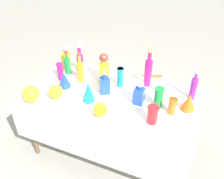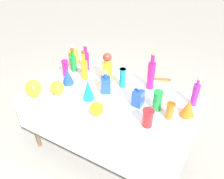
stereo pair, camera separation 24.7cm
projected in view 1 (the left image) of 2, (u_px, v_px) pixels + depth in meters
The scene contains 25 objects.
ground_plane at pixel (112, 148), 2.98m from camera, with size 40.00×40.00×0.00m, color gray.
display_table at pixel (110, 105), 2.54m from camera, with size 1.74×1.01×0.76m.
tall_bottle_0 at pixel (148, 71), 2.61m from camera, with size 0.08×0.08×0.43m.
tall_bottle_1 at pixel (67, 64), 2.84m from camera, with size 0.07×0.07×0.29m.
tall_bottle_2 at pixel (193, 87), 2.44m from camera, with size 0.06×0.06×0.33m.
tall_bottle_3 at pixel (80, 70), 2.70m from camera, with size 0.07×0.07×0.35m.
tall_bottle_4 at pixel (80, 60), 2.84m from camera, with size 0.07×0.07×0.36m.
square_decanter_0 at pixel (105, 84), 2.54m from camera, with size 0.13×0.13×0.27m.
square_decanter_1 at pixel (139, 94), 2.39m from camera, with size 0.10×0.10×0.27m.
square_decanter_2 at pixel (104, 69), 2.68m from camera, with size 0.15×0.15×0.34m.
square_decanter_3 at pixel (66, 59), 2.96m from camera, with size 0.10×0.10×0.27m.
slender_vase_0 at pixel (172, 106), 2.29m from camera, with size 0.09×0.09×0.16m.
slender_vase_1 at pixel (121, 77), 2.63m from camera, with size 0.07×0.07×0.22m.
slender_vase_2 at pixel (153, 114), 2.19m from camera, with size 0.11×0.11×0.17m.
slender_vase_3 at pixel (159, 97), 2.37m from camera, with size 0.09×0.09×0.21m.
slender_vase_4 at pixel (60, 71), 2.76m from camera, with size 0.08×0.08×0.19m.
fluted_vase_0 at pixel (189, 102), 2.33m from camera, with size 0.14×0.14×0.18m.
fluted_vase_1 at pixel (64, 79), 2.63m from camera, with size 0.13×0.13×0.18m.
fluted_vase_2 at pixel (88, 91), 2.42m from camera, with size 0.12×0.12×0.23m.
round_bowl_0 at pixel (100, 110), 2.26m from camera, with size 0.13×0.13×0.14m.
round_bowl_1 at pixel (56, 92), 2.48m from camera, with size 0.14×0.14×0.15m.
round_bowl_2 at pixel (31, 94), 2.43m from camera, with size 0.17×0.17×0.17m.
price_tag_left at pixel (78, 120), 2.24m from camera, with size 0.05×0.01×0.04m, color white.
price_tag_center at pixel (43, 110), 2.34m from camera, with size 0.06×0.01×0.04m, color white.
cardboard_box_behind_left at pixel (146, 93), 3.57m from camera, with size 0.49×0.53×0.43m.
Camera 1 is at (0.78, -1.84, 2.31)m, focal length 40.00 mm.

